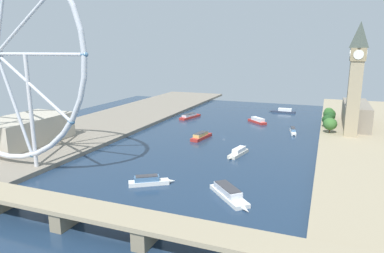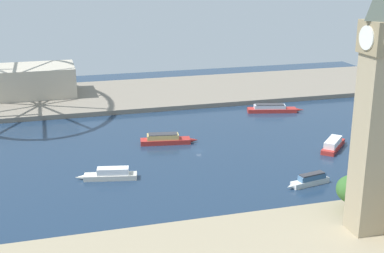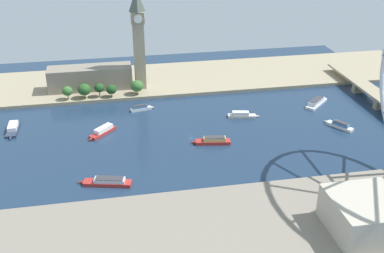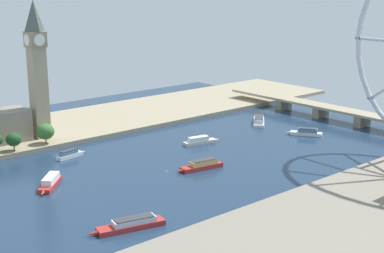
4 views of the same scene
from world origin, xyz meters
The scene contains 16 objects.
ground_plane centered at (0.00, 0.00, 0.00)m, with size 416.77×416.77×0.00m, color #1E334C.
riverbank_left centered at (-123.39, 0.00, 1.50)m, with size 90.00×520.00×3.00m, color tan.
riverbank_right centered at (123.39, 0.00, 1.50)m, with size 90.00×520.00×3.00m, color gray.
clock_tower centered at (-102.35, -30.11, 51.60)m, with size 12.57×12.57×93.67m.
parliament_block centered at (-108.75, -77.29, 13.73)m, with size 22.00×78.36×21.47m, color gray.
tree_row_embankment centered at (-85.38, -66.04, 11.09)m, with size 13.13×73.47×13.64m.
riverside_hall centered at (135.60, 87.04, 13.27)m, with size 39.28×67.65×20.54m, color #BCB29E.
river_bridge centered at (0.00, 175.73, 7.88)m, with size 228.77×16.08×10.34m.
tour_boat_0 centered at (8.44, 121.64, 2.24)m, with size 24.42×17.76×5.56m.
tour_boat_1 centered at (-55.39, -34.15, 2.18)m, with size 7.62×21.57×5.20m.
tour_boat_2 centered at (-16.13, -68.38, 2.36)m, with size 24.02×23.37×5.61m.
tour_boat_3 centered at (-34.88, -139.29, 2.10)m, with size 31.97×8.08×5.20m.
tour_boat_4 centered at (58.18, -66.76, 2.14)m, with size 14.60×37.02×5.20m.
tour_boat_5 centered at (-38.15, 122.03, 2.41)m, with size 27.57×29.08×5.77m.
tour_boat_6 centered at (-25.05, 48.92, 2.14)m, with size 10.34×27.90×5.27m.
tour_boat_7 centered at (15.72, 13.99, 2.30)m, with size 10.92×31.47×5.61m.
Camera 1 is at (-81.20, 284.23, 75.15)m, focal length 32.40 mm.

